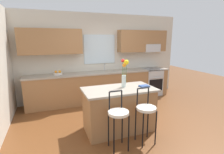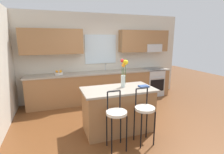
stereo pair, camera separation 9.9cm
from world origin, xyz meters
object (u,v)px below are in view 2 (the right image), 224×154
Objects in this scene: oven_range at (152,82)px; kitchen_island at (118,109)px; cookbook at (144,86)px; flower_vase at (124,72)px; bar_stool_near at (116,115)px; fruit_bowl_oranges at (59,73)px; bar_stool_middle at (144,111)px.

oven_range is 2.76m from kitchen_island.
cookbook is at bearing -127.16° from oven_range.
cookbook is at bearing -18.08° from flower_vase.
flower_vase reaches higher than cookbook.
kitchen_island is at bearing 65.73° from bar_stool_near.
cookbook is (0.83, 0.54, 0.30)m from bar_stool_near.
oven_range is 0.62× the size of kitchen_island.
flower_vase reaches higher than fruit_bowl_oranges.
kitchen_island is 1.43× the size of bar_stool_middle.
flower_vase is (0.14, 0.06, 0.79)m from kitchen_island.
bar_stool_near is 1.03m from cookbook.
oven_range is 4.60× the size of cookbook.
fruit_bowl_oranges is at bearing 107.90° from bar_stool_near.
flower_vase is at bearing 23.54° from kitchen_island.
fruit_bowl_oranges is at bearing 129.73° from cookbook.
bar_stool_near is (-2.30, -2.48, 0.18)m from oven_range.
oven_range is 3.83× the size of fruit_bowl_oranges.
flower_vase is (-1.88, -1.81, 0.79)m from oven_range.
flower_vase is at bearing 161.92° from cookbook.
fruit_bowl_oranges reaches higher than cookbook.
cookbook is at bearing -50.27° from fruit_bowl_oranges.
oven_range is at bearing -0.45° from fruit_bowl_oranges.
fruit_bowl_oranges is (-1.64, 1.97, 0.03)m from cookbook.
flower_vase is at bearing 58.17° from bar_stool_near.
bar_stool_near and bar_stool_middle have the same top height.
oven_range is at bearing 42.76° from kitchen_island.
fruit_bowl_oranges is at bearing 179.55° from oven_range.
cookbook reaches higher than kitchen_island.
fruit_bowl_oranges is (-1.23, 1.83, -0.29)m from flower_vase.
oven_range is at bearing 52.84° from cookbook.
bar_stool_near is at bearing -72.10° from fruit_bowl_oranges.
flower_vase reaches higher than oven_range.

